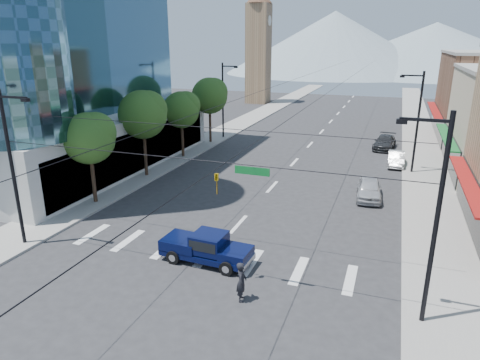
% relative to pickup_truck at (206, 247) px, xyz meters
% --- Properties ---
extents(ground, '(160.00, 160.00, 0.00)m').
position_rel_pickup_truck_xyz_m(ground, '(-0.07, -0.74, -0.88)').
color(ground, '#28282B').
rests_on(ground, ground).
extents(sidewalk_left, '(4.00, 120.00, 0.15)m').
position_rel_pickup_truck_xyz_m(sidewalk_left, '(-12.07, 39.26, -0.81)').
color(sidewalk_left, gray).
rests_on(sidewalk_left, ground).
extents(sidewalk_right, '(4.00, 120.00, 0.15)m').
position_rel_pickup_truck_xyz_m(sidewalk_right, '(11.93, 39.26, -0.81)').
color(sidewalk_right, gray).
rests_on(sidewalk_right, ground).
extents(clock_tower, '(4.80, 4.80, 20.40)m').
position_rel_pickup_truck_xyz_m(clock_tower, '(-16.57, 61.26, 9.76)').
color(clock_tower, '#8C6B4C').
rests_on(clock_tower, ground).
extents(mountain_left, '(80.00, 80.00, 22.00)m').
position_rel_pickup_truck_xyz_m(mountain_left, '(-15.07, 149.26, 10.12)').
color(mountain_left, gray).
rests_on(mountain_left, ground).
extents(mountain_right, '(90.00, 90.00, 18.00)m').
position_rel_pickup_truck_xyz_m(mountain_right, '(19.93, 159.26, 8.12)').
color(mountain_right, gray).
rests_on(mountain_right, ground).
extents(tree_near, '(3.65, 3.64, 6.71)m').
position_rel_pickup_truck_xyz_m(tree_near, '(-11.14, 5.36, 4.11)').
color(tree_near, black).
rests_on(tree_near, ground).
extents(tree_midnear, '(4.09, 4.09, 7.52)m').
position_rel_pickup_truck_xyz_m(tree_midnear, '(-11.14, 12.36, 4.71)').
color(tree_midnear, black).
rests_on(tree_midnear, ground).
extents(tree_midfar, '(3.65, 3.64, 6.71)m').
position_rel_pickup_truck_xyz_m(tree_midfar, '(-11.14, 19.36, 4.11)').
color(tree_midfar, black).
rests_on(tree_midfar, ground).
extents(tree_far, '(4.09, 4.09, 7.52)m').
position_rel_pickup_truck_xyz_m(tree_far, '(-11.14, 26.36, 4.71)').
color(tree_far, black).
rests_on(tree_far, ground).
extents(signal_rig, '(21.80, 0.20, 9.00)m').
position_rel_pickup_truck_xyz_m(signal_rig, '(0.12, -1.74, 3.76)').
color(signal_rig, black).
rests_on(signal_rig, ground).
extents(lamp_pole_nw, '(2.00, 0.25, 9.00)m').
position_rel_pickup_truck_xyz_m(lamp_pole_nw, '(-10.74, 29.26, 4.06)').
color(lamp_pole_nw, black).
rests_on(lamp_pole_nw, ground).
extents(lamp_pole_ne, '(2.00, 0.25, 9.00)m').
position_rel_pickup_truck_xyz_m(lamp_pole_ne, '(10.59, 21.26, 4.06)').
color(lamp_pole_ne, black).
rests_on(lamp_pole_ne, ground).
extents(pickup_truck, '(5.09, 2.14, 1.70)m').
position_rel_pickup_truck_xyz_m(pickup_truck, '(0.00, 0.00, 0.00)').
color(pickup_truck, '#070E38').
rests_on(pickup_truck, ground).
extents(pedestrian, '(0.62, 0.79, 1.91)m').
position_rel_pickup_truck_xyz_m(pedestrian, '(3.00, -2.74, 0.07)').
color(pedestrian, black).
rests_on(pedestrian, ground).
extents(parked_car_near, '(2.14, 4.62, 1.53)m').
position_rel_pickup_truck_xyz_m(parked_car_near, '(7.53, 13.22, -0.12)').
color(parked_car_near, silver).
rests_on(parked_car_near, ground).
extents(parked_car_mid, '(1.50, 4.14, 1.36)m').
position_rel_pickup_truck_xyz_m(parked_car_mid, '(9.33, 23.42, -0.20)').
color(parked_car_mid, silver).
rests_on(parked_car_mid, ground).
extents(parked_car_far, '(2.56, 5.23, 1.46)m').
position_rel_pickup_truck_xyz_m(parked_car_far, '(8.04, 30.17, -0.15)').
color(parked_car_far, '#2C2D2F').
rests_on(parked_car_far, ground).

